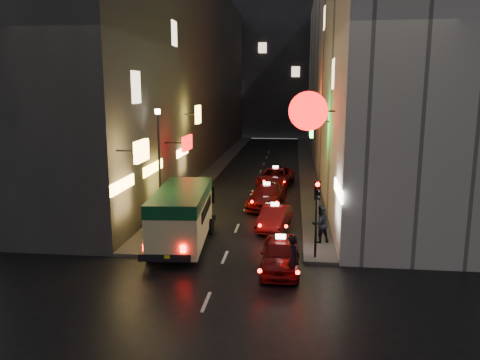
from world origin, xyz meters
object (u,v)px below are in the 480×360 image
at_px(pedestrian_crossing, 294,256).
at_px(traffic_light, 317,202).
at_px(lamp_post, 159,159).
at_px(minibus, 182,211).
at_px(taxi_near, 280,252).

relative_size(pedestrian_crossing, traffic_light, 0.61).
height_order(pedestrian_crossing, lamp_post, lamp_post).
xyz_separation_m(minibus, traffic_light, (6.23, -1.36, 0.94)).
bearing_deg(minibus, taxi_near, -27.60).
height_order(minibus, pedestrian_crossing, minibus).
distance_m(pedestrian_crossing, traffic_light, 3.01).
relative_size(taxi_near, pedestrian_crossing, 2.30).
relative_size(minibus, pedestrian_crossing, 3.06).
bearing_deg(minibus, lamp_post, 121.79).
bearing_deg(taxi_near, pedestrian_crossing, -66.10).
distance_m(taxi_near, lamp_post, 9.25).
xyz_separation_m(minibus, pedestrian_crossing, (5.30, -3.72, -0.67)).
xyz_separation_m(minibus, lamp_post, (-1.97, 3.17, 1.98)).
distance_m(minibus, taxi_near, 5.44).
height_order(taxi_near, lamp_post, lamp_post).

